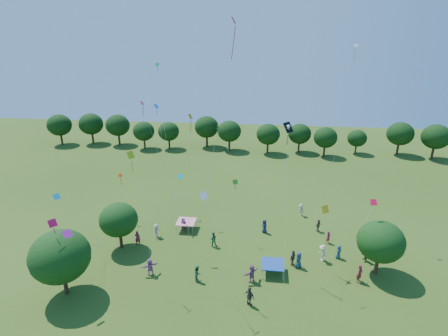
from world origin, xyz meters
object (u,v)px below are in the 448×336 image
red_high_kite (226,71)px  tent_blue (273,264)px  near_tree_east (381,242)px  tent_red_stripe (186,222)px  near_tree_north (119,220)px  pirate_kite (288,131)px  near_tree_west (60,256)px

red_high_kite → tent_blue: bearing=-38.7°
near_tree_east → tent_red_stripe: size_ratio=2.54×
near_tree_north → red_high_kite: red_high_kite is taller
tent_blue → pirate_kite: size_ratio=0.17×
tent_red_stripe → near_tree_west: bearing=-123.5°
near_tree_east → pirate_kite: (-9.19, 2.60, 9.87)m
tent_blue → red_high_kite: 19.08m
near_tree_north → tent_red_stripe: size_ratio=2.41×
tent_blue → pirate_kite: bearing=76.0°
near_tree_east → tent_blue: size_ratio=2.54×
near_tree_west → pirate_kite: 23.49m
near_tree_north → tent_blue: size_ratio=2.41×
near_tree_north → near_tree_east: near_tree_east is taller
near_tree_east → tent_blue: bearing=-173.3°
near_tree_east → red_high_kite: red_high_kite is taller
near_tree_west → near_tree_north: size_ratio=1.18×
near_tree_east → tent_blue: 10.52m
pirate_kite → red_high_kite: 8.15m
near_tree_west → near_tree_east: 29.40m
near_tree_north → pirate_kite: 20.22m
tent_blue → red_high_kite: red_high_kite is taller
pirate_kite → red_high_kite: bearing=177.6°
near_tree_north → tent_red_stripe: (6.31, 4.70, -2.41)m
near_tree_west → tent_blue: 19.49m
near_tree_west → red_high_kite: (13.54, 9.18, 15.06)m
near_tree_north → tent_red_stripe: near_tree_north is taller
near_tree_north → near_tree_east: bearing=-3.2°
near_tree_east → pirate_kite: 13.74m
tent_red_stripe → near_tree_east: bearing=-16.9°
tent_red_stripe → pirate_kite: 17.12m
tent_blue → red_high_kite: bearing=141.3°
near_tree_north → tent_blue: near_tree_north is taller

